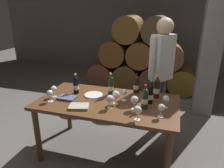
% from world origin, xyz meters
% --- Properties ---
extents(ground_plane, '(14.00, 14.00, 0.00)m').
position_xyz_m(ground_plane, '(0.00, 0.00, 0.00)').
color(ground_plane, '#66635E').
extents(cellar_back_wall, '(10.00, 0.24, 2.80)m').
position_xyz_m(cellar_back_wall, '(0.00, 4.20, 1.40)').
color(cellar_back_wall, slate).
rests_on(cellar_back_wall, ground_plane).
extents(barrel_stack, '(2.49, 0.90, 1.69)m').
position_xyz_m(barrel_stack, '(-0.00, 2.60, 0.72)').
color(barrel_stack, brown).
rests_on(barrel_stack, ground_plane).
extents(stone_pillar, '(0.32, 0.32, 2.60)m').
position_xyz_m(stone_pillar, '(1.30, 1.60, 1.30)').
color(stone_pillar, slate).
rests_on(stone_pillar, ground_plane).
extents(dining_table, '(1.70, 0.90, 0.76)m').
position_xyz_m(dining_table, '(0.00, 0.00, 0.67)').
color(dining_table, brown).
rests_on(dining_table, ground_plane).
extents(wine_bottle_0, '(0.07, 0.07, 0.27)m').
position_xyz_m(wine_bottle_0, '(0.50, 0.09, 0.88)').
color(wine_bottle_0, black).
rests_on(wine_bottle_0, dining_table).
extents(wine_bottle_1, '(0.07, 0.07, 0.30)m').
position_xyz_m(wine_bottle_1, '(0.56, 0.28, 0.89)').
color(wine_bottle_1, black).
rests_on(wine_bottle_1, dining_table).
extents(wine_bottle_2, '(0.07, 0.07, 0.30)m').
position_xyz_m(wine_bottle_2, '(-0.02, 0.20, 0.89)').
color(wine_bottle_2, '#19381E').
rests_on(wine_bottle_2, dining_table).
extents(wine_bottle_3, '(0.07, 0.07, 0.28)m').
position_xyz_m(wine_bottle_3, '(0.46, -0.06, 0.88)').
color(wine_bottle_3, '#19381E').
rests_on(wine_bottle_3, dining_table).
extents(wine_bottle_4, '(0.07, 0.07, 0.27)m').
position_xyz_m(wine_bottle_4, '(0.29, 0.36, 0.88)').
color(wine_bottle_4, black).
rests_on(wine_bottle_4, dining_table).
extents(wine_bottle_5, '(0.07, 0.07, 0.27)m').
position_xyz_m(wine_bottle_5, '(-0.47, 0.11, 0.88)').
color(wine_bottle_5, black).
rests_on(wine_bottle_5, dining_table).
extents(wine_glass_0, '(0.08, 0.08, 0.15)m').
position_xyz_m(wine_glass_0, '(-0.68, -0.08, 0.87)').
color(wine_glass_0, white).
rests_on(wine_glass_0, dining_table).
extents(wine_glass_1, '(0.09, 0.09, 0.16)m').
position_xyz_m(wine_glass_1, '(0.09, -0.18, 0.87)').
color(wine_glass_1, white).
rests_on(wine_glass_1, dining_table).
extents(wine_glass_2, '(0.08, 0.08, 0.15)m').
position_xyz_m(wine_glass_2, '(0.44, -0.35, 0.87)').
color(wine_glass_2, white).
rests_on(wine_glass_2, dining_table).
extents(wine_glass_3, '(0.09, 0.09, 0.16)m').
position_xyz_m(wine_glass_3, '(0.12, -0.05, 0.87)').
color(wine_glass_3, white).
rests_on(wine_glass_3, dining_table).
extents(wine_glass_4, '(0.07, 0.07, 0.15)m').
position_xyz_m(wine_glass_4, '(0.66, -0.21, 0.86)').
color(wine_glass_4, white).
rests_on(wine_glass_4, dining_table).
extents(wine_glass_5, '(0.08, 0.08, 0.15)m').
position_xyz_m(wine_glass_5, '(0.19, 0.07, 0.87)').
color(wine_glass_5, white).
rests_on(wine_glass_5, dining_table).
extents(wine_glass_6, '(0.08, 0.08, 0.15)m').
position_xyz_m(wine_glass_6, '(0.69, 0.01, 0.87)').
color(wine_glass_6, white).
rests_on(wine_glass_6, dining_table).
extents(wine_glass_7, '(0.09, 0.09, 0.16)m').
position_xyz_m(wine_glass_7, '(0.36, -0.13, 0.87)').
color(wine_glass_7, white).
rests_on(wine_glass_7, dining_table).
extents(wine_glass_8, '(0.07, 0.07, 0.15)m').
position_xyz_m(wine_glass_8, '(-0.65, -0.22, 0.86)').
color(wine_glass_8, white).
rests_on(wine_glass_8, dining_table).
extents(tasting_notebook, '(0.22, 0.17, 0.03)m').
position_xyz_m(tasting_notebook, '(-0.50, -0.09, 0.77)').
color(tasting_notebook, '#4C5670').
rests_on(tasting_notebook, dining_table).
extents(leather_ledger, '(0.26, 0.21, 0.03)m').
position_xyz_m(leather_ledger, '(-0.25, -0.27, 0.77)').
color(leather_ledger, '#B2A893').
rests_on(leather_ledger, dining_table).
extents(serving_plate, '(0.24, 0.24, 0.01)m').
position_xyz_m(serving_plate, '(-0.22, 0.11, 0.77)').
color(serving_plate, white).
rests_on(serving_plate, dining_table).
extents(sommelier_presenting, '(0.34, 0.41, 1.72)m').
position_xyz_m(sommelier_presenting, '(0.57, 0.75, 1.04)').
color(sommelier_presenting, '#383842').
rests_on(sommelier_presenting, ground_plane).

